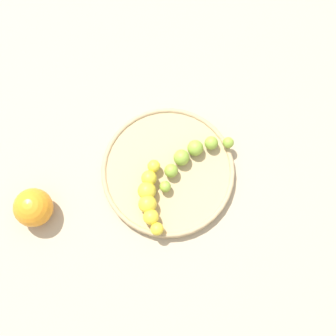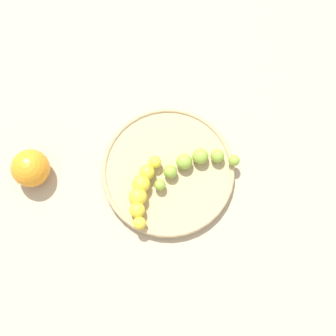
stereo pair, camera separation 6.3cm
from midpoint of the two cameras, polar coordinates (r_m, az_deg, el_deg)
ground_plane at (r=0.89m, az=2.01°, el=-0.90°), size 2.40×2.40×0.00m
fruit_bowl at (r=0.88m, az=2.03°, el=-0.72°), size 0.27×0.27×0.02m
banana_green at (r=0.86m, az=5.49°, el=0.38°), size 0.16×0.10×0.03m
banana_yellow at (r=0.84m, az=-1.40°, el=-3.34°), size 0.05×0.15×0.04m
orange_fruit at (r=0.89m, az=-15.85°, el=-0.31°), size 0.08×0.08×0.08m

